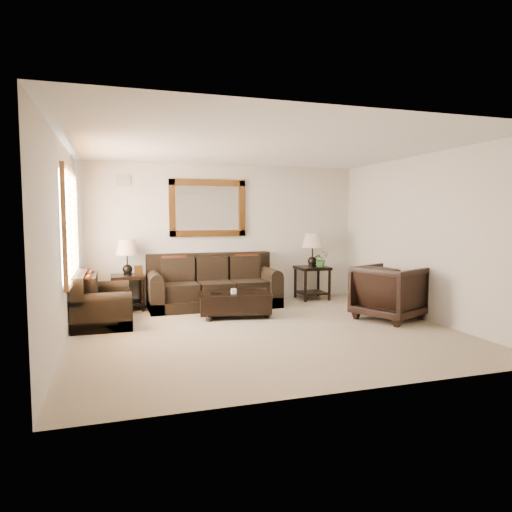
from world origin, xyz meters
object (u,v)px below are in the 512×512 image
object	(u,v)px
end_table_right	(312,256)
coffee_table	(235,302)
armchair	(390,290)
sofa	(213,287)
loveseat	(99,304)
end_table_left	(127,264)

from	to	relation	value
end_table_right	coffee_table	size ratio (longest dim) A/B	1.05
end_table_right	armchair	distance (m)	2.15
sofa	loveseat	distance (m)	2.17
sofa	end_table_left	xyz separation A→B (m)	(-1.54, 0.14, 0.48)
armchair	sofa	bearing A→B (deg)	27.32
sofa	coffee_table	xyz separation A→B (m)	(0.16, -0.99, -0.10)
loveseat	armchair	bearing A→B (deg)	-103.98
coffee_table	sofa	bearing A→B (deg)	109.20
armchair	coffee_table	bearing A→B (deg)	43.00
end_table_left	coffee_table	xyz separation A→B (m)	(1.70, -1.13, -0.58)
sofa	end_table_right	xyz separation A→B (m)	(2.09, 0.13, 0.52)
sofa	loveseat	bearing A→B (deg)	-158.16
end_table_right	end_table_left	bearing A→B (deg)	179.75
end_table_left	coffee_table	size ratio (longest dim) A/B	0.99
end_table_left	end_table_right	size ratio (longest dim) A/B	0.95
loveseat	armchair	xyz separation A→B (m)	(4.55, -1.13, 0.19)
coffee_table	loveseat	bearing A→B (deg)	-174.92
sofa	armchair	world-z (taller)	armchair
coffee_table	end_table_right	bearing A→B (deg)	40.14
loveseat	end_table_right	world-z (taller)	end_table_right
loveseat	coffee_table	distance (m)	2.18
end_table_left	coffee_table	distance (m)	2.13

